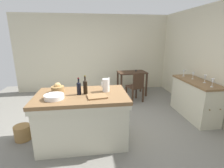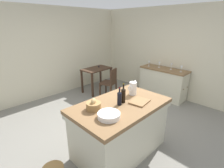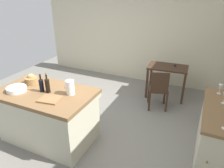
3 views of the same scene
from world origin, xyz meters
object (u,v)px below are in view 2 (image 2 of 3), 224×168
pitcher (133,88)px  wine_glass_right (149,63)px  wash_bowl (109,115)px  wine_bottle_amber (119,98)px  side_cabinet (163,83)px  writing_desk (97,72)px  wine_bottle_dark (123,95)px  bread_basket (94,105)px  wooden_chair (110,82)px  wine_glass_left (171,65)px  cutting_board (140,102)px  island_table (120,126)px  wine_glass_far_left (181,68)px  wine_glass_middle (159,64)px

pitcher → wine_glass_right: bearing=26.4°
wash_bowl → wine_bottle_amber: 0.43m
side_cabinet → writing_desk: (-1.09, 1.75, 0.20)m
writing_desk → wine_glass_right: (1.04, -1.26, 0.35)m
pitcher → wine_bottle_dark: bearing=-165.6°
pitcher → bread_basket: 0.86m
wine_glass_right → wooden_chair: bearing=150.6°
side_cabinet → wine_bottle_amber: bearing=-165.6°
wine_bottle_amber → wine_glass_left: bearing=10.5°
cutting_board → writing_desk: bearing=64.1°
bread_basket → wine_bottle_dark: wine_bottle_dark is taller
wooden_chair → wine_bottle_dark: 2.32m
wine_glass_right → island_table: bearing=-155.7°
bread_basket → wine_glass_far_left: (3.03, 0.02, 0.03)m
wash_bowl → wooden_chair: bearing=45.5°
wine_bottle_amber → wine_glass_right: (2.60, 1.17, -0.04)m
island_table → wooden_chair: island_table is taller
wine_bottle_dark → wine_glass_right: (2.49, 1.15, -0.05)m
pitcher → bread_basket: (-0.85, 0.06, -0.05)m
wooden_chair → wine_glass_middle: bearing=-39.0°
side_cabinet → wine_glass_left: bearing=-72.2°
side_cabinet → bread_basket: 3.12m
wash_bowl → wine_bottle_dark: bearing=19.9°
side_cabinet → island_table: bearing=-165.6°
wine_glass_right → wine_glass_left: bearing=-80.2°
wine_glass_far_left → wine_glass_right: (-0.05, 0.98, -0.01)m
writing_desk → wine_glass_right: bearing=-50.6°
side_cabinet → wine_bottle_amber: (-2.65, -0.68, 0.59)m
island_table → pitcher: size_ratio=5.74×
wooden_chair → wine_bottle_amber: size_ratio=3.03×
wine_glass_middle → wine_glass_right: size_ratio=1.06×
cutting_board → wine_bottle_dark: (-0.19, 0.19, 0.12)m
wine_bottle_amber → wine_glass_right: size_ratio=1.83×
island_table → bread_basket: bearing=159.3°
writing_desk → wine_glass_far_left: bearing=-64.1°
wine_bottle_amber → bread_basket: bearing=156.2°
wash_bowl → wine_glass_right: bearing=24.0°
island_table → wine_glass_middle: 2.80m
wine_glass_far_left → wine_glass_middle: wine_glass_far_left is taller
side_cabinet → wine_glass_middle: bearing=89.8°
cutting_board → wash_bowl: bearing=179.1°
wine_glass_far_left → wine_glass_middle: 0.67m
wash_bowl → wine_bottle_dark: 0.53m
bread_basket → cutting_board: (0.68, -0.34, -0.05)m
wine_bottle_amber → wine_glass_far_left: size_ratio=1.72×
pitcher → wine_glass_left: size_ratio=1.54×
wash_bowl → island_table: bearing=22.1°
wine_bottle_amber → wine_glass_middle: wine_bottle_amber is taller
pitcher → wine_glass_middle: pitcher is taller
wine_glass_left → wine_bottle_amber: bearing=-169.5°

